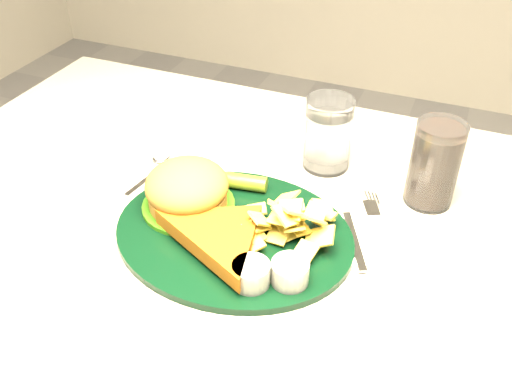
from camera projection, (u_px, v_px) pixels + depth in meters
table at (261, 384)px, 1.04m from camera, size 1.20×0.80×0.75m
dinner_plate at (233, 215)px, 0.77m from camera, size 0.34×0.29×0.08m
water_glass at (328, 134)px, 0.90m from camera, size 0.09×0.09×0.12m
cola_glass at (435, 164)px, 0.82m from camera, size 0.08×0.08×0.13m
fork_napkin at (356, 236)px, 0.79m from camera, size 0.18×0.19×0.01m
spoon at (146, 179)px, 0.90m from camera, size 0.05×0.14×0.01m
ramekin at (162, 145)px, 0.96m from camera, size 0.05×0.05×0.03m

